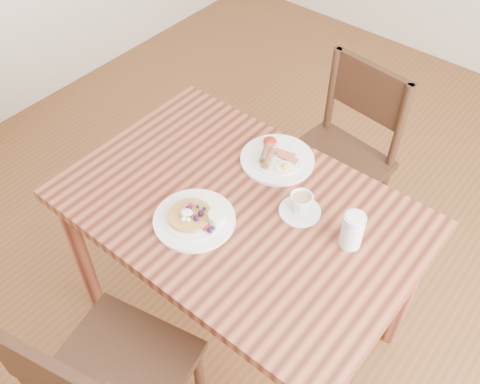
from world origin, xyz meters
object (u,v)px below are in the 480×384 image
Objects in this scene: pancake_plate at (196,218)px; water_glass at (352,230)px; chair_near at (106,380)px; chair_far at (340,152)px; breakfast_plate at (276,158)px; teacup_saucer at (301,205)px; dining_table at (240,225)px.

pancake_plate is 0.50m from water_glass.
chair_near and chair_far have the same top height.
chair_near reaches higher than breakfast_plate.
chair_far reaches higher than water_glass.
chair_near is 0.89m from water_glass.
pancake_plate is at bearing -134.02° from teacup_saucer.
teacup_saucer is at bearing 177.65° from water_glass.
chair_near is at bearing -87.96° from breakfast_plate.
water_glass is (0.44, 0.24, 0.05)m from pancake_plate.
chair_far is at bearing 85.68° from pancake_plate.
breakfast_plate is 2.13× the size of water_glass.
water_glass is at bearing 50.51° from chair_near.
chair_near is at bearing 96.64° from chair_far.
chair_near is 6.95× the size of water_glass.
chair_far reaches higher than teacup_saucer.
teacup_saucer is (0.24, 0.25, 0.02)m from pancake_plate.
breakfast_plate is at bearing 99.13° from dining_table.
breakfast_plate is at bearing 79.53° from chair_near.
chair_far is 6.29× the size of teacup_saucer.
dining_table is 0.72m from chair_far.
chair_near is at bearing -90.86° from dining_table.
teacup_saucer reaches higher than dining_table.
water_glass reaches higher than teacup_saucer.
chair_far is 0.89m from pancake_plate.
chair_far is 0.69m from teacup_saucer.
teacup_saucer reaches higher than breakfast_plate.
breakfast_plate is 0.26m from teacup_saucer.
water_glass is (0.20, -0.01, 0.03)m from teacup_saucer.
pancake_plate is 0.40m from breakfast_plate.
dining_table is 0.28m from breakfast_plate.
chair_far is at bearing 90.46° from dining_table.
teacup_saucer is 1.11× the size of water_glass.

